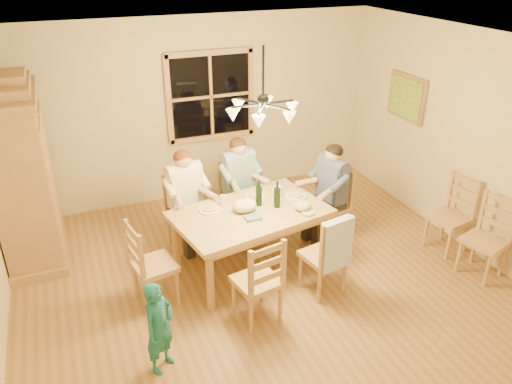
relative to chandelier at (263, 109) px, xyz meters
name	(u,v)px	position (x,y,z in m)	size (l,w,h in m)	color
floor	(262,279)	(0.00, 0.00, -2.08)	(5.50, 5.50, 0.00)	brown
ceiling	(263,45)	(0.00, 0.00, 0.62)	(5.50, 5.00, 0.02)	white
wall_back	(198,110)	(0.00, 2.50, -0.73)	(5.50, 0.02, 2.70)	beige
wall_right	(466,141)	(2.75, 0.00, -0.73)	(0.02, 5.00, 2.70)	beige
window	(211,96)	(0.20, 2.47, -0.53)	(1.30, 0.06, 1.30)	black
painting	(407,97)	(2.71, 1.20, -0.48)	(0.06, 0.78, 0.64)	olive
chandelier	(263,109)	(0.00, 0.00, 0.00)	(0.77, 0.68, 0.71)	black
armoire	(23,178)	(-2.42, 1.60, -1.02)	(0.66, 1.40, 2.30)	olive
dining_table	(250,219)	(-0.02, 0.32, -1.42)	(1.92, 1.38, 0.76)	#AD8B4D
chair_far_left	(188,225)	(-0.60, 1.05, -1.77)	(0.51, 0.49, 0.99)	#A57448
chair_far_right	(240,210)	(0.16, 1.19, -1.77)	(0.51, 0.49, 0.99)	#A57448
chair_near_left	(257,293)	(-0.30, -0.58, -1.77)	(0.51, 0.49, 0.99)	#A57448
chair_near_right	(323,267)	(0.56, -0.41, -1.77)	(0.51, 0.49, 0.99)	#A57448
chair_end_left	(156,277)	(-1.22, 0.09, -1.77)	(0.49, 0.51, 0.99)	#A57448
chair_end_right	(328,218)	(1.18, 0.54, -1.77)	(0.49, 0.51, 0.99)	#A57448
adult_woman	(185,188)	(-0.60, 1.05, -1.24)	(0.45, 0.48, 0.87)	#FAE2C1
adult_plaid_man	(239,174)	(0.16, 1.19, -1.24)	(0.45, 0.48, 0.87)	#2F6283
adult_slate_man	(331,181)	(1.18, 0.54, -1.24)	(0.48, 0.45, 0.87)	#464D70
towel	(336,244)	(0.60, -0.60, -1.38)	(0.38, 0.10, 0.58)	#ABC1E8
wine_bottle_a	(259,193)	(0.13, 0.43, -1.15)	(0.08, 0.08, 0.33)	black
wine_bottle_b	(277,194)	(0.31, 0.30, -1.15)	(0.08, 0.08, 0.33)	black
plate_woman	(210,210)	(-0.45, 0.52, -1.31)	(0.26, 0.26, 0.02)	white
plate_plaid	(255,196)	(0.17, 0.64, -1.31)	(0.26, 0.26, 0.02)	white
plate_slate	(296,196)	(0.64, 0.46, -1.31)	(0.26, 0.26, 0.02)	white
wine_glass_a	(223,201)	(-0.27, 0.56, -1.25)	(0.06, 0.06, 0.14)	silver
wine_glass_b	(279,191)	(0.45, 0.54, -1.25)	(0.06, 0.06, 0.14)	silver
cap	(302,206)	(0.56, 0.13, -1.26)	(0.20, 0.20, 0.11)	tan
napkin	(253,218)	(-0.06, 0.14, -1.30)	(0.18, 0.14, 0.03)	slate
cloth_bundle	(245,206)	(-0.08, 0.34, -1.24)	(0.28, 0.22, 0.15)	beige
child	(159,327)	(-1.37, -0.90, -1.61)	(0.34, 0.22, 0.93)	#1A6A78
chair_spare_front	(482,252)	(2.45, -0.85, -1.77)	(0.53, 0.54, 0.99)	#A57448
chair_spare_back	(447,228)	(2.45, -0.26, -1.77)	(0.49, 0.51, 0.99)	#A57448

